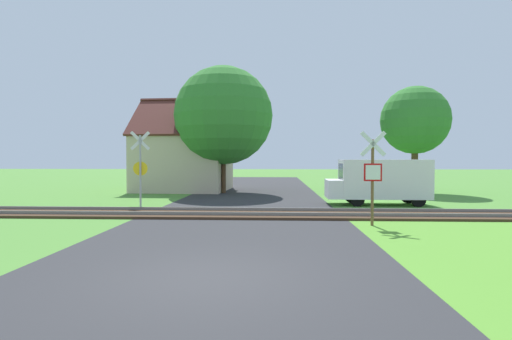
% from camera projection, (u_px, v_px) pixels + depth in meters
% --- Properties ---
extents(ground_plane, '(160.00, 160.00, 0.00)m').
position_uv_depth(ground_plane, '(206.00, 279.00, 7.55)').
color(ground_plane, '#4C8433').
extents(road_asphalt, '(8.04, 80.00, 0.01)m').
position_uv_depth(road_asphalt, '(220.00, 254.00, 9.55)').
color(road_asphalt, '#2D2D30').
rests_on(road_asphalt, ground).
extents(rail_track, '(60.00, 2.60, 0.22)m').
position_uv_depth(rail_track, '(242.00, 214.00, 16.10)').
color(rail_track, '#422D1E').
rests_on(rail_track, ground).
extents(stop_sign_near, '(0.88, 0.15, 3.22)m').
position_uv_depth(stop_sign_near, '(373.00, 173.00, 13.53)').
color(stop_sign_near, brown).
rests_on(stop_sign_near, ground).
extents(crossing_sign_far, '(0.85, 0.27, 3.54)m').
position_uv_depth(crossing_sign_far, '(140.00, 165.00, 18.09)').
color(crossing_sign_far, '#9E9EA5').
rests_on(crossing_sign_far, ground).
extents(house, '(6.75, 6.68, 6.64)m').
position_uv_depth(house, '(185.00, 160.00, 28.73)').
color(house, '#C6B293').
rests_on(house, ground).
extents(tree_far, '(4.52, 4.52, 7.13)m').
position_uv_depth(tree_far, '(415.00, 120.00, 26.66)').
color(tree_far, '#513823').
rests_on(tree_far, ground).
extents(tree_center, '(6.53, 6.53, 8.43)m').
position_uv_depth(tree_center, '(224.00, 116.00, 26.55)').
color(tree_center, '#513823').
rests_on(tree_center, ground).
extents(mail_truck, '(4.93, 1.97, 2.24)m').
position_uv_depth(mail_truck, '(380.00, 180.00, 19.70)').
color(mail_truck, white).
rests_on(mail_truck, ground).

